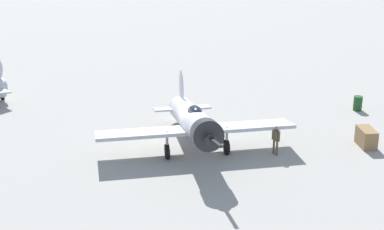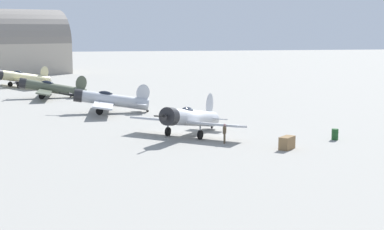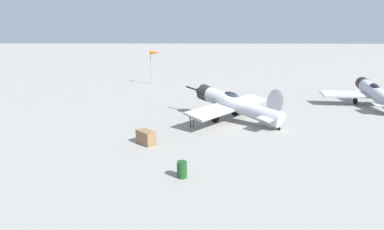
{
  "view_description": "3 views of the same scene",
  "coord_description": "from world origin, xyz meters",
  "px_view_note": "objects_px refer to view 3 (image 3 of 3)",
  "views": [
    {
      "loc": [
        18.59,
        -22.18,
        12.24
      ],
      "look_at": [
        0.0,
        -0.0,
        1.8
      ],
      "focal_mm": 52.88,
      "sensor_mm": 36.0,
      "label": 1
    },
    {
      "loc": [
        49.61,
        -9.52,
        9.28
      ],
      "look_at": [
        0.0,
        -0.0,
        1.8
      ],
      "focal_mm": 54.2,
      "sensor_mm": 36.0,
      "label": 2
    },
    {
      "loc": [
        3.46,
        27.67,
        7.9
      ],
      "look_at": [
        4.19,
        1.92,
        1.1
      ],
      "focal_mm": 29.47,
      "sensor_mm": 36.0,
      "label": 3
    }
  ],
  "objects_px": {
    "ground_crew_mechanic": "(192,116)",
    "windsock_mast": "(155,54)",
    "airplane_foreground": "(235,104)",
    "fuel_drum": "(182,170)",
    "equipment_crate": "(146,137)",
    "airplane_mid_apron": "(375,93)"
  },
  "relations": [
    {
      "from": "equipment_crate",
      "to": "fuel_drum",
      "type": "xyz_separation_m",
      "value": [
        -2.93,
        5.35,
        -0.03
      ]
    },
    {
      "from": "windsock_mast",
      "to": "airplane_foreground",
      "type": "bearing_deg",
      "value": 116.13
    },
    {
      "from": "airplane_mid_apron",
      "to": "windsock_mast",
      "type": "relative_size",
      "value": 2.13
    },
    {
      "from": "airplane_mid_apron",
      "to": "equipment_crate",
      "type": "relative_size",
      "value": 6.87
    },
    {
      "from": "ground_crew_mechanic",
      "to": "airplane_foreground",
      "type": "bearing_deg",
      "value": 144.16
    },
    {
      "from": "airplane_foreground",
      "to": "fuel_drum",
      "type": "height_order",
      "value": "airplane_foreground"
    },
    {
      "from": "airplane_mid_apron",
      "to": "fuel_drum",
      "type": "height_order",
      "value": "airplane_mid_apron"
    },
    {
      "from": "fuel_drum",
      "to": "windsock_mast",
      "type": "bearing_deg",
      "value": -79.51
    },
    {
      "from": "airplane_mid_apron",
      "to": "ground_crew_mechanic",
      "type": "distance_m",
      "value": 21.45
    },
    {
      "from": "airplane_foreground",
      "to": "equipment_crate",
      "type": "relative_size",
      "value": 5.9
    },
    {
      "from": "airplane_mid_apron",
      "to": "fuel_drum",
      "type": "bearing_deg",
      "value": 136.65
    },
    {
      "from": "equipment_crate",
      "to": "windsock_mast",
      "type": "bearing_deg",
      "value": -83.53
    },
    {
      "from": "fuel_drum",
      "to": "windsock_mast",
      "type": "distance_m",
      "value": 33.22
    },
    {
      "from": "equipment_crate",
      "to": "airplane_foreground",
      "type": "bearing_deg",
      "value": -137.55
    },
    {
      "from": "ground_crew_mechanic",
      "to": "equipment_crate",
      "type": "relative_size",
      "value": 1.02
    },
    {
      "from": "airplane_foreground",
      "to": "equipment_crate",
      "type": "distance_m",
      "value": 9.6
    },
    {
      "from": "ground_crew_mechanic",
      "to": "windsock_mast",
      "type": "xyz_separation_m",
      "value": [
        6.29,
        -22.83,
        3.71
      ]
    },
    {
      "from": "airplane_foreground",
      "to": "equipment_crate",
      "type": "height_order",
      "value": "airplane_foreground"
    },
    {
      "from": "airplane_foreground",
      "to": "airplane_mid_apron",
      "type": "relative_size",
      "value": 0.86
    },
    {
      "from": "airplane_mid_apron",
      "to": "airplane_foreground",
      "type": "bearing_deg",
      "value": 116.09
    },
    {
      "from": "fuel_drum",
      "to": "airplane_foreground",
      "type": "bearing_deg",
      "value": -109.21
    },
    {
      "from": "airplane_mid_apron",
      "to": "windsock_mast",
      "type": "bearing_deg",
      "value": 65.64
    }
  ]
}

